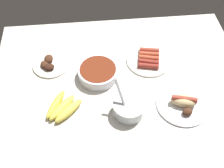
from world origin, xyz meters
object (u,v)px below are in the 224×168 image
object	(u,v)px
plate_sausages	(149,59)
bowl_coleslaw	(129,108)
banana_bunch	(62,108)
plate_grilled_meat	(50,64)
bowl_chili	(98,72)
plate_hotdog_assembled	(183,103)

from	to	relation	value
plate_sausages	bowl_coleslaw	bearing A→B (deg)	64.05
plate_sausages	banana_bunch	xyz separation A→B (cm)	(41.96, 24.86, 0.59)
plate_sausages	plate_grilled_meat	bearing A→B (deg)	-2.32
bowl_chili	plate_grilled_meat	xyz separation A→B (cm)	(22.85, -9.21, -1.75)
plate_hotdog_assembled	banana_bunch	xyz separation A→B (cm)	(52.10, -2.71, 0.05)
banana_bunch	plate_grilled_meat	world-z (taller)	plate_grilled_meat
banana_bunch	plate_sausages	bearing A→B (deg)	-149.36
plate_hotdog_assembled	plate_sausages	world-z (taller)	plate_hotdog_assembled
banana_bunch	plate_grilled_meat	xyz separation A→B (cm)	(6.40, -26.82, -0.67)
bowl_chili	bowl_coleslaw	bearing A→B (deg)	118.21
plate_hotdog_assembled	plate_grilled_meat	distance (cm)	65.53
plate_hotdog_assembled	plate_sausages	bearing A→B (deg)	-69.82
bowl_chili	plate_grilled_meat	bearing A→B (deg)	-21.95
bowl_chili	plate_grilled_meat	world-z (taller)	bowl_chili
bowl_coleslaw	banana_bunch	world-z (taller)	bowl_coleslaw
plate_sausages	plate_hotdog_assembled	bearing A→B (deg)	110.18
bowl_coleslaw	plate_grilled_meat	xyz separation A→B (cm)	(34.38, -30.70, -2.37)
bowl_chili	plate_hotdog_assembled	distance (cm)	41.04
plate_hotdog_assembled	plate_grilled_meat	world-z (taller)	plate_hotdog_assembled
banana_bunch	plate_grilled_meat	distance (cm)	27.58
plate_sausages	plate_grilled_meat	distance (cm)	48.40
plate_sausages	bowl_coleslaw	world-z (taller)	bowl_coleslaw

